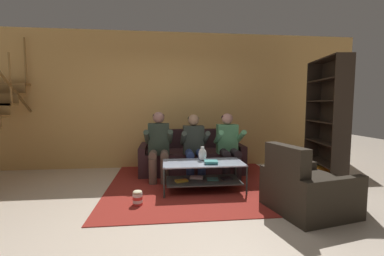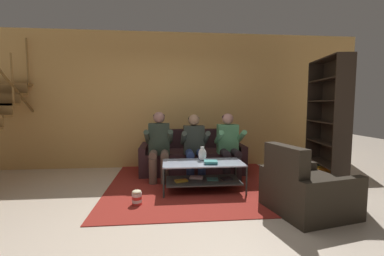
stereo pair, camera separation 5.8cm
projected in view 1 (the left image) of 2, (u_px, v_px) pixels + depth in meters
The scene contains 13 objects.
ground at pixel (175, 211), 3.31m from camera, with size 16.80×16.80×0.00m, color beige.
back_partition at pixel (170, 101), 5.61m from camera, with size 8.40×0.12×2.90m, color tan.
couch at pixel (191, 157), 5.25m from camera, with size 2.05×0.91×0.84m.
person_seated_left at pixel (159, 143), 4.62m from camera, with size 0.50×0.58×1.23m.
person_seated_middle at pixel (194, 144), 4.69m from camera, with size 0.50×0.58×1.18m.
person_seated_right at pixel (228, 143), 4.76m from camera, with size 0.50×0.58×1.20m.
coffee_table at pixel (203, 172), 4.07m from camera, with size 1.26×0.62×0.46m.
area_rug at pixel (197, 181), 4.56m from camera, with size 3.00×3.15×0.01m.
vase at pixel (202, 154), 4.15m from camera, with size 0.13×0.13×0.23m.
book_stack at pixel (211, 162), 3.94m from camera, with size 0.22×0.20×0.05m.
bookshelf at pixel (327, 131), 4.45m from camera, with size 0.42×1.05×2.14m.
armchair at pixel (306, 190), 3.26m from camera, with size 1.05×1.05×0.87m.
popcorn_tub at pixel (138, 198), 3.46m from camera, with size 0.13×0.13×0.21m.
Camera 1 is at (-0.14, -3.20, 1.36)m, focal length 24.00 mm.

